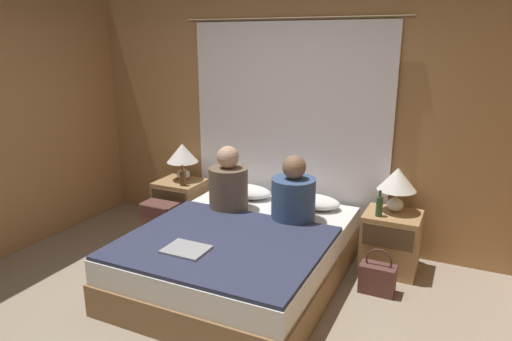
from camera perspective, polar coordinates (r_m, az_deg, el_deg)
name	(u,v)px	position (r m, az deg, el deg)	size (l,w,h in m)	color
ground_plane	(182,339)	(3.43, -9.28, -20.08)	(16.00, 16.00, 0.00)	gray
wall_back	(290,118)	(4.64, 4.32, 6.51)	(4.62, 0.06, 2.50)	#A37547
curtain_panel	(288,134)	(4.61, 4.01, 4.63)	(2.26, 0.02, 2.22)	white
bed	(241,256)	(3.98, -1.87, -10.58)	(1.61, 1.99, 0.46)	olive
nightstand_left	(181,204)	(5.09, -9.38, -4.20)	(0.48, 0.44, 0.54)	#A87F51
nightstand_right	(391,242)	(4.31, 16.48, -8.52)	(0.48, 0.44, 0.54)	#A87F51
lamp_left	(182,155)	(4.99, -9.19, 1.92)	(0.34, 0.34, 0.40)	silver
lamp_right	(397,182)	(4.19, 17.23, -1.35)	(0.34, 0.34, 0.40)	silver
pillow_left	(245,191)	(4.67, -1.37, -2.60)	(0.56, 0.34, 0.12)	white
pillow_right	(311,201)	(4.41, 6.89, -3.84)	(0.56, 0.34, 0.12)	white
blanket_on_bed	(223,242)	(3.64, -4.09, -8.97)	(1.55, 1.33, 0.03)	#2D334C
person_left_in_bed	(228,184)	(4.28, -3.47, -1.74)	(0.37, 0.37, 0.62)	brown
person_right_in_bed	(293,195)	(4.03, 4.70, -3.13)	(0.39, 0.39, 0.60)	#38517A
beer_bottle_on_left_stand	(183,178)	(4.83, -9.14, -0.88)	(0.07, 0.07, 0.22)	#513819
beer_bottle_on_right_stand	(379,206)	(4.09, 15.15, -4.29)	(0.06, 0.06, 0.23)	#2D4C28
laptop_on_bed	(186,249)	(3.50, -8.72, -9.73)	(0.32, 0.26, 0.02)	#9EA0A5
backpack_on_floor	(160,221)	(4.75, -11.85, -6.19)	(0.36, 0.23, 0.43)	brown
handbag_on_floor	(377,278)	(3.97, 14.94, -12.82)	(0.29, 0.16, 0.39)	brown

